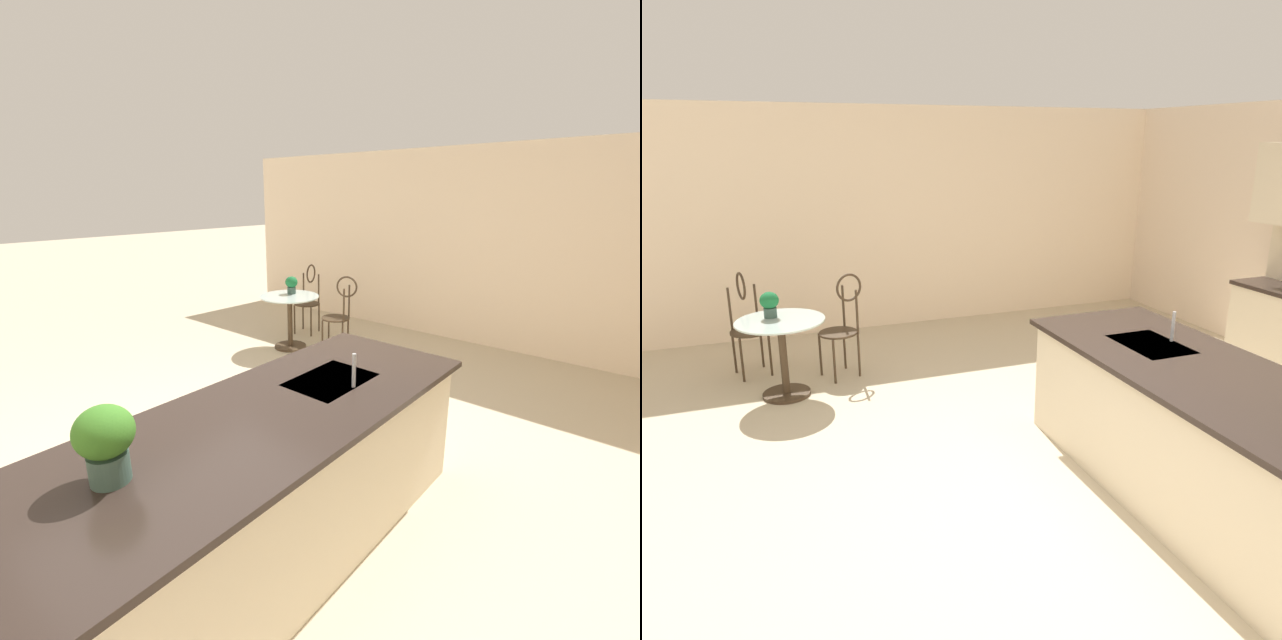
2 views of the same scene
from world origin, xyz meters
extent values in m
plane|color=beige|center=(0.00, 0.00, 0.00)|extent=(40.00, 40.00, 0.00)
cube|color=beige|center=(-4.26, 0.00, 1.35)|extent=(0.12, 7.80, 2.70)
cube|color=beige|center=(0.30, 0.85, 0.44)|extent=(2.70, 0.96, 0.88)
cube|color=#2D231E|center=(0.30, 0.85, 0.90)|extent=(2.80, 1.06, 0.04)
cube|color=#B2B5BA|center=(-0.25, 0.85, 0.91)|extent=(0.56, 0.40, 0.03)
cylinder|color=#3D2D1E|center=(-2.39, -1.55, 0.01)|extent=(0.44, 0.44, 0.03)
cylinder|color=#3D2D1E|center=(-2.39, -1.55, 0.38)|extent=(0.07, 0.07, 0.69)
cylinder|color=#B2C6C1|center=(-2.39, -1.55, 0.73)|extent=(0.80, 0.80, 0.01)
cylinder|color=#3D2D1E|center=(-2.94, -1.65, 0.23)|extent=(0.03, 0.03, 0.45)
cylinder|color=#3D2D1E|center=(-2.87, -1.92, 0.23)|extent=(0.03, 0.03, 0.45)
cylinder|color=#3D2D1E|center=(-3.21, -1.72, 0.23)|extent=(0.03, 0.03, 0.45)
cylinder|color=#3D2D1E|center=(-3.14, -1.99, 0.23)|extent=(0.03, 0.03, 0.45)
cylinder|color=#3D2D1E|center=(-3.04, -1.82, 0.46)|extent=(0.46, 0.46, 0.02)
cylinder|color=#3D2D1E|center=(-3.22, -1.73, 0.68)|extent=(0.03, 0.03, 0.45)
cylinder|color=#3D2D1E|center=(-3.16, -1.98, 0.68)|extent=(0.03, 0.03, 0.45)
torus|color=#3D2D1E|center=(-3.19, -1.85, 0.90)|extent=(0.28, 0.09, 0.28)
cylinder|color=#3D2D1E|center=(-2.51, -1.07, 0.23)|extent=(0.03, 0.03, 0.45)
cylinder|color=#3D2D1E|center=(-2.77, -1.17, 0.23)|extent=(0.03, 0.03, 0.45)
cylinder|color=#3D2D1E|center=(-2.61, -0.81, 0.23)|extent=(0.03, 0.03, 0.45)
cylinder|color=#3D2D1E|center=(-2.87, -0.91, 0.23)|extent=(0.03, 0.03, 0.45)
cylinder|color=#3D2D1E|center=(-2.69, -0.99, 0.46)|extent=(0.49, 0.49, 0.02)
cylinder|color=#3D2D1E|center=(-2.62, -0.80, 0.68)|extent=(0.03, 0.03, 0.45)
cylinder|color=#3D2D1E|center=(-2.87, -0.90, 0.68)|extent=(0.03, 0.03, 0.45)
torus|color=#3D2D1E|center=(-2.74, -0.85, 0.90)|extent=(0.12, 0.27, 0.28)
cylinder|color=#B2B5BA|center=(-0.25, 1.03, 1.03)|extent=(0.02, 0.02, 0.22)
cylinder|color=#385147|center=(-2.51, -1.62, 0.79)|extent=(0.12, 0.12, 0.09)
ellipsoid|color=#1A6936|center=(-2.51, -1.62, 0.90)|extent=(0.17, 0.17, 0.16)
cylinder|color=#385147|center=(1.15, 0.78, 0.99)|extent=(0.16, 0.16, 0.13)
ellipsoid|color=#377122|center=(1.15, 0.78, 1.15)|extent=(0.24, 0.24, 0.22)
camera|label=1|loc=(1.80, 2.46, 2.08)|focal=24.52mm
camera|label=2|loc=(3.01, -1.80, 2.32)|focal=33.37mm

